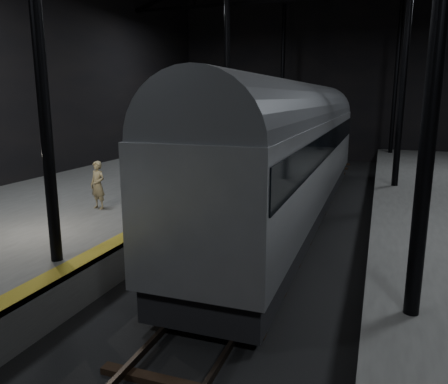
% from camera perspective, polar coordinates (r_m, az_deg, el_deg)
% --- Properties ---
extents(ground, '(44.00, 44.00, 0.00)m').
position_cam_1_polar(ground, '(12.98, 4.65, -8.97)').
color(ground, black).
rests_on(ground, ground).
extents(platform_left, '(9.00, 43.80, 1.00)m').
position_cam_1_polar(platform_left, '(16.32, -21.70, -3.51)').
color(platform_left, '#50514E').
rests_on(platform_left, ground).
extents(tactile_strip, '(0.50, 43.80, 0.01)m').
position_cam_1_polar(tactile_strip, '(13.81, -8.43, -3.37)').
color(tactile_strip, olive).
rests_on(tactile_strip, platform_left).
extents(track, '(2.40, 43.00, 0.24)m').
position_cam_1_polar(track, '(12.96, 4.66, -8.69)').
color(track, '#3F3328').
rests_on(track, ground).
extents(train, '(2.88, 19.25, 5.14)m').
position_cam_1_polar(train, '(16.82, 9.04, 5.89)').
color(train, '#9FA2A7').
rests_on(train, ground).
extents(woman, '(0.66, 0.50, 1.62)m').
position_cam_1_polar(woman, '(15.25, -16.15, 0.88)').
color(woman, '#99885E').
rests_on(woman, platform_left).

